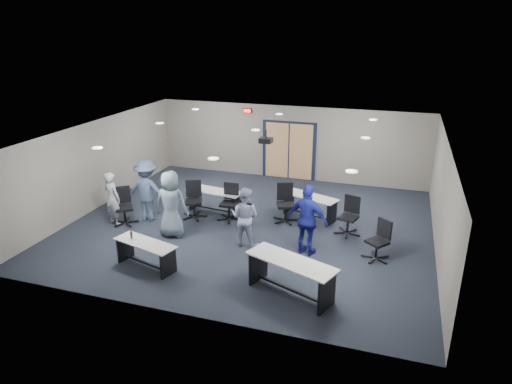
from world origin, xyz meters
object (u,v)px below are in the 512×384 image
(chair_back_c, at_px, (286,203))
(chair_back_d, at_px, (348,216))
(chair_loose_right, at_px, (377,241))
(chair_back_b, at_px, (229,203))
(table_front_left, at_px, (145,250))
(person_navy, at_px, (308,220))
(chair_loose_left, at_px, (124,206))
(person_back, at_px, (147,190))
(table_front_right, at_px, (291,271))
(person_plaid, at_px, (171,204))
(table_back_left, at_px, (215,197))
(person_lightblue, at_px, (245,217))
(chair_back_a, at_px, (194,200))
(table_back_right, at_px, (310,203))
(person_gray, at_px, (112,199))

(chair_back_c, distance_m, chair_back_d, 1.86)
(chair_loose_right, bearing_deg, chair_back_b, -156.23)
(table_front_left, distance_m, person_navy, 3.96)
(chair_loose_left, distance_m, person_back, 0.79)
(chair_back_b, bearing_deg, table_front_right, -52.94)
(table_front_left, xyz_separation_m, chair_back_c, (2.47, 3.61, 0.11))
(table_front_right, relative_size, person_navy, 1.14)
(table_front_right, xyz_separation_m, chair_back_b, (-2.67, 3.30, -0.01))
(table_front_left, height_order, person_navy, person_navy)
(chair_loose_left, distance_m, chair_loose_right, 7.06)
(person_plaid, bearing_deg, person_back, -35.80)
(table_back_left, height_order, chair_back_b, chair_back_b)
(table_front_left, bearing_deg, person_lightblue, 60.04)
(chair_back_a, height_order, chair_back_d, chair_back_a)
(table_back_left, height_order, person_navy, person_navy)
(chair_back_d, distance_m, person_lightblue, 2.88)
(table_back_left, relative_size, person_navy, 0.98)
(chair_back_d, height_order, chair_loose_right, chair_back_d)
(table_back_right, bearing_deg, chair_back_c, -119.81)
(person_lightblue, bearing_deg, person_navy, -173.53)
(table_back_left, bearing_deg, chair_back_c, 7.62)
(table_front_left, distance_m, person_gray, 2.91)
(table_back_right, bearing_deg, person_back, -139.28)
(chair_back_b, xyz_separation_m, chair_loose_right, (4.30, -1.15, -0.03))
(table_front_left, relative_size, table_front_right, 0.80)
(chair_loose_left, bearing_deg, chair_back_c, -16.80)
(chair_back_b, bearing_deg, chair_back_c, 11.78)
(chair_loose_left, height_order, person_navy, person_navy)
(chair_loose_right, xyz_separation_m, person_lightblue, (-3.32, -0.23, 0.28))
(chair_back_a, relative_size, person_plaid, 0.60)
(table_back_right, height_order, chair_back_d, chair_back_d)
(table_front_right, xyz_separation_m, person_back, (-4.93, 2.57, 0.36))
(chair_back_c, distance_m, chair_loose_left, 4.65)
(chair_back_d, bearing_deg, person_gray, -152.43)
(table_back_left, distance_m, chair_loose_right, 5.15)
(chair_back_c, bearing_deg, table_front_right, -95.15)
(table_front_right, xyz_separation_m, person_lightblue, (-1.69, 1.92, 0.24))
(chair_back_d, xyz_separation_m, chair_loose_left, (-6.20, -1.29, 0.00))
(chair_back_b, distance_m, person_gray, 3.32)
(chair_back_a, bearing_deg, chair_back_b, -12.81)
(chair_back_d, distance_m, chair_loose_left, 6.33)
(table_front_right, distance_m, chair_back_b, 4.25)
(person_gray, relative_size, person_plaid, 0.86)
(table_back_left, relative_size, chair_back_b, 1.66)
(person_navy, bearing_deg, table_front_left, 45.28)
(person_navy, height_order, person_back, same)
(table_back_right, bearing_deg, chair_loose_left, -136.29)
(table_front_left, height_order, chair_back_a, chair_back_a)
(table_front_left, xyz_separation_m, person_plaid, (-0.22, 1.76, 0.47))
(chair_loose_right, distance_m, person_plaid, 5.41)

